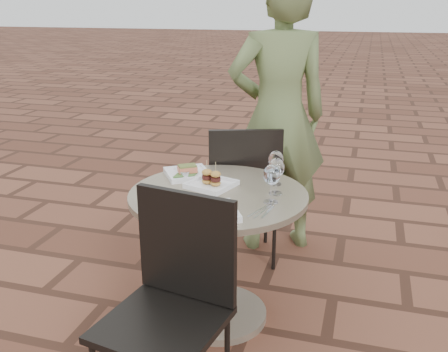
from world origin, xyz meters
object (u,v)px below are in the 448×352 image
(cafe_table, at_px, (218,237))
(diner, at_px, (278,117))
(plate_salmon, at_px, (187,173))
(plate_sliders, at_px, (211,182))
(chair_near, at_px, (174,290))
(plate_tuna, at_px, (211,212))
(chair_far, at_px, (244,185))

(cafe_table, distance_m, diner, 1.06)
(plate_salmon, bearing_deg, plate_sliders, -34.90)
(chair_near, bearing_deg, plate_tuna, 93.32)
(plate_salmon, bearing_deg, cafe_table, -39.58)
(cafe_table, xyz_separation_m, diner, (0.12, 0.96, 0.44))
(diner, bearing_deg, cafe_table, 57.84)
(cafe_table, relative_size, plate_tuna, 2.85)
(plate_sliders, distance_m, plate_tuna, 0.37)
(chair_near, bearing_deg, diner, 95.96)
(plate_salmon, bearing_deg, chair_far, 63.42)
(chair_near, xyz_separation_m, plate_salmon, (-0.24, 0.83, 0.20))
(cafe_table, xyz_separation_m, chair_far, (-0.02, 0.62, 0.07))
(chair_far, bearing_deg, diner, -132.32)
(chair_near, bearing_deg, plate_salmon, 116.34)
(chair_near, height_order, plate_tuna, chair_near)
(diner, xyz_separation_m, plate_salmon, (-0.36, -0.77, -0.17))
(cafe_table, distance_m, plate_sliders, 0.29)
(chair_far, bearing_deg, cafe_table, 72.66)
(cafe_table, bearing_deg, plate_sliders, 129.48)
(cafe_table, distance_m, chair_far, 0.63)
(chair_near, xyz_separation_m, plate_tuna, (0.04, 0.36, 0.19))
(plate_tuna, bearing_deg, plate_salmon, 121.01)
(cafe_table, height_order, plate_tuna, plate_tuna)
(cafe_table, bearing_deg, chair_near, -89.34)
(diner, bearing_deg, plate_salmon, 40.04)
(chair_far, distance_m, plate_sliders, 0.59)
(chair_near, height_order, plate_sliders, chair_near)
(chair_near, distance_m, plate_salmon, 0.89)
(diner, xyz_separation_m, plate_sliders, (-0.18, -0.89, -0.16))
(plate_sliders, height_order, plate_tuna, plate_sliders)
(cafe_table, xyz_separation_m, plate_sliders, (-0.06, 0.07, 0.27))
(chair_far, height_order, plate_tuna, chair_far)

